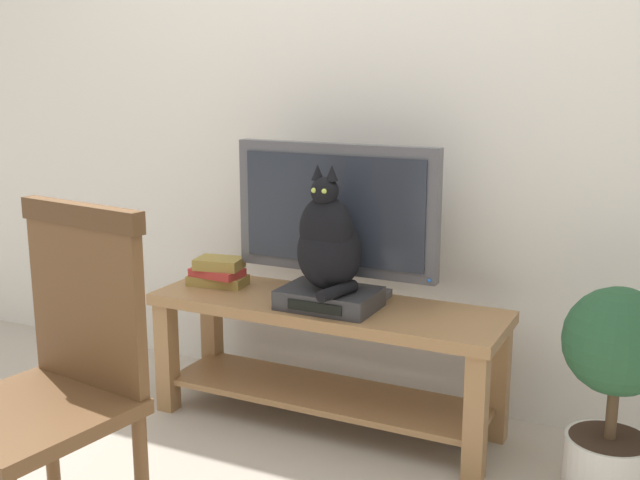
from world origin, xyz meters
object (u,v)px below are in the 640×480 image
at_px(potted_plant, 615,379).
at_px(book_stack, 218,272).
at_px(tv, 335,218).
at_px(tv_stand, 326,340).
at_px(wooden_chair, 56,368).
at_px(media_box, 329,298).
at_px(cat, 328,243).

bearing_deg(potted_plant, book_stack, 176.59).
relative_size(tv, book_stack, 3.28).
xyz_separation_m(tv_stand, wooden_chair, (-0.27, -1.09, 0.23)).
relative_size(media_box, book_stack, 1.42).
bearing_deg(book_stack, wooden_chair, -78.72).
relative_size(tv_stand, potted_plant, 1.95).
height_order(tv_stand, cat, cat).
relative_size(media_box, wooden_chair, 0.35).
height_order(tv, wooden_chair, tv).
xyz_separation_m(tv, book_stack, (-0.49, -0.06, -0.26)).
height_order(cat, book_stack, cat).
relative_size(tv, cat, 1.76).
distance_m(media_box, potted_plant, 1.01).
relative_size(cat, potted_plant, 0.66).
xyz_separation_m(tv_stand, cat, (0.04, -0.07, 0.40)).
distance_m(cat, book_stack, 0.58).
bearing_deg(cat, media_box, 95.17).
xyz_separation_m(tv, media_box, (0.04, -0.14, -0.28)).
relative_size(tv_stand, media_box, 3.87).
bearing_deg(tv, potted_plant, -8.35).
height_order(tv_stand, media_box, media_box).
height_order(tv_stand, wooden_chair, wooden_chair).
xyz_separation_m(tv, potted_plant, (1.04, -0.15, -0.40)).
relative_size(tv_stand, wooden_chair, 1.36).
height_order(media_box, wooden_chair, wooden_chair).
bearing_deg(media_box, tv, 106.54).
distance_m(tv_stand, book_stack, 0.54).
bearing_deg(wooden_chair, media_box, 73.27).
bearing_deg(cat, tv, 105.69).
relative_size(media_box, potted_plant, 0.50).
distance_m(media_box, cat, 0.21).
bearing_deg(tv_stand, media_box, -53.68).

